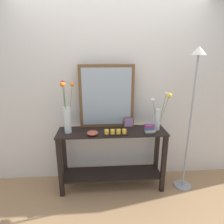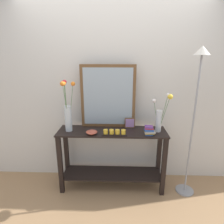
# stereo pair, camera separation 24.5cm
# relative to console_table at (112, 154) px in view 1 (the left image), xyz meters

# --- Properties ---
(ground_plane) EXTENTS (7.00, 6.00, 0.02)m
(ground_plane) POSITION_rel_console_table_xyz_m (0.00, 0.00, -0.52)
(ground_plane) COLOR #A87F56
(wall_back) EXTENTS (6.40, 0.08, 2.70)m
(wall_back) POSITION_rel_console_table_xyz_m (0.00, 0.32, 0.84)
(wall_back) COLOR silver
(wall_back) RESTS_ON ground
(console_table) EXTENTS (1.43, 0.39, 0.85)m
(console_table) POSITION_rel_console_table_xyz_m (0.00, 0.00, 0.00)
(console_table) COLOR black
(console_table) RESTS_ON ground
(mirror_leaning) EXTENTS (0.73, 0.03, 0.85)m
(mirror_leaning) POSITION_rel_console_table_xyz_m (-0.06, 0.17, 0.76)
(mirror_leaning) COLOR brown
(mirror_leaning) RESTS_ON console_table
(tall_vase_left) EXTENTS (0.19, 0.27, 0.67)m
(tall_vase_left) POSITION_rel_console_table_xyz_m (-0.57, -0.02, 0.60)
(tall_vase_left) COLOR silver
(tall_vase_left) RESTS_ON console_table
(vase_right) EXTENTS (0.22, 0.18, 0.52)m
(vase_right) POSITION_rel_console_table_xyz_m (0.61, -0.01, 0.56)
(vase_right) COLOR silver
(vase_right) RESTS_ON console_table
(candle_tray) EXTENTS (0.32, 0.09, 0.07)m
(candle_tray) POSITION_rel_console_table_xyz_m (0.04, -0.13, 0.37)
(candle_tray) COLOR black
(candle_tray) RESTS_ON console_table
(picture_frame_small) EXTENTS (0.14, 0.01, 0.14)m
(picture_frame_small) POSITION_rel_console_table_xyz_m (0.24, 0.12, 0.41)
(picture_frame_small) COLOR brown
(picture_frame_small) RESTS_ON console_table
(decorative_bowl) EXTENTS (0.14, 0.14, 0.05)m
(decorative_bowl) POSITION_rel_console_table_xyz_m (-0.25, -0.12, 0.37)
(decorative_bowl) COLOR #B24C38
(decorative_bowl) RESTS_ON console_table
(book_stack) EXTENTS (0.14, 0.10, 0.12)m
(book_stack) POSITION_rel_console_table_xyz_m (0.47, -0.12, 0.39)
(book_stack) COLOR #2D519E
(book_stack) RESTS_ON console_table
(floor_lamp) EXTENTS (0.24, 0.24, 1.91)m
(floor_lamp) POSITION_rel_console_table_xyz_m (1.01, -0.08, 0.78)
(floor_lamp) COLOR #9E9EA3
(floor_lamp) RESTS_ON ground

